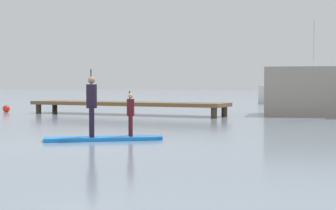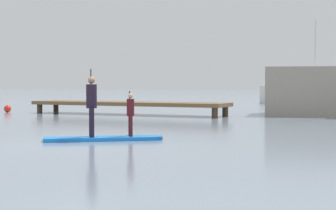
% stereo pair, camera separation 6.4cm
% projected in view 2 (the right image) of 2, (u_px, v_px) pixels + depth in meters
% --- Properties ---
extents(ground_plane, '(240.00, 240.00, 0.00)m').
position_uv_depth(ground_plane, '(79.00, 145.00, 14.36)').
color(ground_plane, gray).
extents(paddleboard_near, '(2.93, 2.41, 0.10)m').
position_uv_depth(paddleboard_near, '(103.00, 139.00, 15.42)').
color(paddleboard_near, blue).
rests_on(paddleboard_near, ground).
extents(paddler_adult, '(0.41, 0.44, 1.86)m').
position_uv_depth(paddler_adult, '(92.00, 102.00, 15.33)').
color(paddler_adult, black).
rests_on(paddler_adult, paddleboard_near).
extents(paddler_child_solo, '(0.31, 0.35, 1.25)m').
position_uv_depth(paddler_child_solo, '(130.00, 112.00, 15.56)').
color(paddler_child_solo, '#4C1419').
rests_on(paddler_child_solo, paddleboard_near).
extents(fishing_boat_green_midground, '(8.21, 4.62, 6.26)m').
position_uv_depth(fishing_boat_green_midground, '(315.00, 92.00, 41.71)').
color(fishing_boat_green_midground, silver).
rests_on(fishing_boat_green_midground, ground).
extents(floating_dock, '(10.46, 2.02, 0.65)m').
position_uv_depth(floating_dock, '(128.00, 104.00, 28.25)').
color(floating_dock, brown).
rests_on(floating_dock, ground).
extents(mooring_buoy_mid, '(0.40, 0.40, 0.40)m').
position_uv_depth(mooring_buoy_mid, '(8.00, 109.00, 30.77)').
color(mooring_buoy_mid, red).
rests_on(mooring_buoy_mid, ground).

